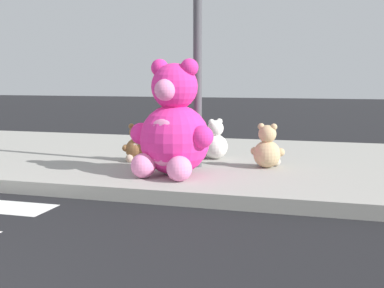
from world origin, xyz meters
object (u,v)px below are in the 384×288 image
plush_pink_large (173,129)px  plush_tan (267,150)px  sign_pole (198,31)px  plush_white (214,143)px  plush_brown (137,146)px

plush_pink_large → plush_tan: 1.29m
plush_tan → plush_pink_large: bearing=-141.9°
sign_pole → plush_pink_large: size_ratio=2.39×
plush_white → plush_brown: bearing=-154.0°
plush_tan → plush_brown: plush_tan is taller
sign_pole → plush_tan: (0.86, 0.19, -1.47)m
plush_white → plush_brown: (-0.97, -0.47, -0.02)m
sign_pole → plush_brown: (-0.90, 0.19, -1.49)m
plush_tan → plush_brown: (-1.76, 0.00, -0.02)m
plush_pink_large → plush_tan: plush_pink_large is taller
plush_tan → plush_white: same height
plush_pink_large → plush_brown: (-0.77, 0.78, -0.33)m
plush_pink_large → plush_tan: bearing=38.1°
sign_pole → plush_tan: sign_pole is taller
plush_white → plush_brown: size_ratio=1.10×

